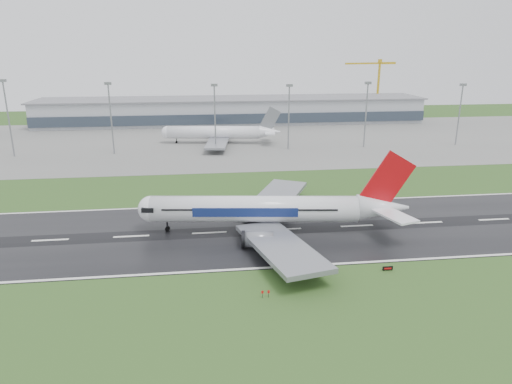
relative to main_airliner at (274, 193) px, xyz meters
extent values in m
plane|color=#27491A|center=(3.23, 0.86, -10.49)|extent=(520.00, 520.00, 0.00)
cube|color=black|center=(3.23, 0.86, -10.44)|extent=(400.00, 45.00, 0.10)
cube|color=slate|center=(3.23, 125.86, -10.45)|extent=(400.00, 130.00, 0.08)
cube|color=#999DA4|center=(3.23, 185.86, -2.99)|extent=(240.00, 36.00, 15.00)
cylinder|color=gray|center=(-100.83, 100.86, 5.71)|extent=(0.64, 0.64, 32.39)
cylinder|color=gray|center=(-57.47, 100.86, 4.92)|extent=(0.64, 0.64, 30.83)
cylinder|color=gray|center=(-11.15, 100.86, 4.36)|extent=(0.64, 0.64, 29.70)
cylinder|color=gray|center=(23.26, 100.86, 4.11)|extent=(0.64, 0.64, 29.21)
cylinder|color=gray|center=(60.63, 100.86, 4.52)|extent=(0.64, 0.64, 30.02)
cylinder|color=gray|center=(108.07, 100.86, 3.89)|extent=(0.64, 0.64, 28.77)
camera|label=1|loc=(-18.30, -111.90, 35.97)|focal=32.39mm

